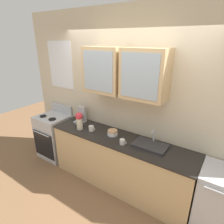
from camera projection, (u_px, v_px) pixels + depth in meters
name	position (u px, v px, depth m)	size (l,w,h in m)	color
ground_plane	(118.00, 184.00, 3.29)	(10.00, 10.00, 0.00)	brown
back_wall_unit	(129.00, 96.00, 2.96)	(4.41, 0.47, 2.82)	beige
counter	(118.00, 162.00, 3.12)	(2.42, 0.59, 0.90)	tan
stove_range	(54.00, 136.00, 3.95)	(0.61, 0.61, 1.08)	silver
sink_faucet	(150.00, 145.00, 2.74)	(0.49, 0.30, 0.22)	#2D2D30
bowl_stack	(113.00, 133.00, 3.05)	(0.17, 0.17, 0.08)	white
vase	(79.00, 120.00, 3.20)	(0.13, 0.13, 0.31)	beige
cup_near_sink	(122.00, 142.00, 2.78)	(0.11, 0.08, 0.08)	silver
cup_near_bowls	(91.00, 128.00, 3.18)	(0.12, 0.09, 0.09)	silver
dishwasher	(223.00, 205.00, 2.32)	(0.63, 0.57, 0.90)	silver
coffee_maker	(81.00, 116.00, 3.51)	(0.17, 0.20, 0.29)	#B7B7BC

